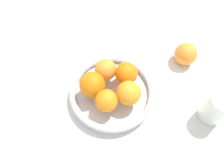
% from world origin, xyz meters
% --- Properties ---
extents(ground_plane, '(4.00, 4.00, 0.00)m').
position_xyz_m(ground_plane, '(0.00, 0.00, 0.00)').
color(ground_plane, silver).
extents(fruit_bowl, '(0.28, 0.28, 0.04)m').
position_xyz_m(fruit_bowl, '(0.00, 0.00, 0.02)').
color(fruit_bowl, silver).
rests_on(fruit_bowl, ground_plane).
extents(orange_pile, '(0.19, 0.18, 0.08)m').
position_xyz_m(orange_pile, '(-0.00, 0.00, 0.08)').
color(orange_pile, orange).
rests_on(orange_pile, fruit_bowl).
extents(stray_orange, '(0.08, 0.08, 0.08)m').
position_xyz_m(stray_orange, '(0.29, 0.07, 0.04)').
color(stray_orange, orange).
rests_on(stray_orange, ground_plane).
extents(drinking_glass, '(0.08, 0.08, 0.11)m').
position_xyz_m(drinking_glass, '(0.29, -0.15, 0.06)').
color(drinking_glass, silver).
rests_on(drinking_glass, ground_plane).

